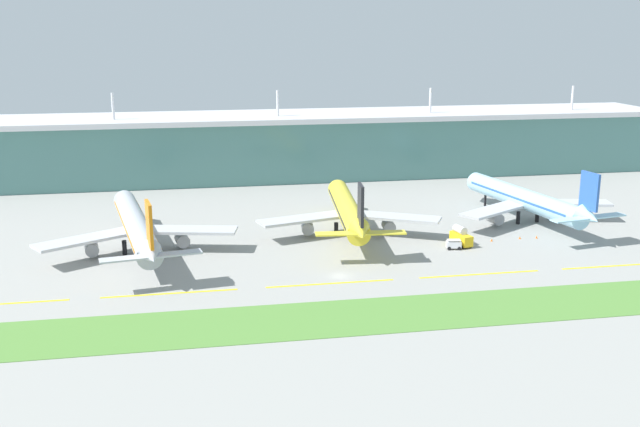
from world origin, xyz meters
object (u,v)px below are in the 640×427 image
(safety_cone_nose_front, at_px, (520,238))
(baggage_cart, at_px, (454,244))
(airliner_far, at_px, (526,200))
(fuel_truck, at_px, (461,237))
(airliner_middle, at_px, (348,211))
(airliner_near, at_px, (136,226))
(safety_cone_right_wingtip, at_px, (492,240))
(safety_cone_left_wingtip, at_px, (537,237))

(safety_cone_nose_front, bearing_deg, baggage_cart, -164.35)
(airliner_far, height_order, safety_cone_nose_front, airliner_far)
(airliner_far, bearing_deg, safety_cone_nose_front, -118.82)
(fuel_truck, relative_size, safety_cone_nose_front, 10.81)
(airliner_middle, bearing_deg, airliner_near, -173.30)
(airliner_near, bearing_deg, safety_cone_right_wingtip, -4.53)
(airliner_middle, distance_m, safety_cone_nose_front, 45.48)
(airliner_middle, distance_m, safety_cone_right_wingtip, 38.10)
(fuel_truck, xyz_separation_m, safety_cone_left_wingtip, (21.83, 2.35, -1.91))
(safety_cone_nose_front, bearing_deg, airliner_far, 61.18)
(airliner_far, xyz_separation_m, safety_cone_nose_front, (-8.87, -16.11, -6.09))
(airliner_far, relative_size, baggage_cart, 15.66)
(airliner_middle, relative_size, fuel_truck, 7.98)
(airliner_far, bearing_deg, safety_cone_right_wingtip, -135.21)
(baggage_cart, height_order, safety_cone_left_wingtip, baggage_cart)
(fuel_truck, bearing_deg, baggage_cart, -134.21)
(fuel_truck, distance_m, safety_cone_left_wingtip, 22.04)
(baggage_cart, distance_m, safety_cone_right_wingtip, 13.17)
(airliner_near, xyz_separation_m, safety_cone_right_wingtip, (89.38, -7.07, -6.10))
(safety_cone_nose_front, relative_size, safety_cone_right_wingtip, 1.00)
(fuel_truck, xyz_separation_m, safety_cone_right_wingtip, (9.18, 1.85, -1.91))
(safety_cone_left_wingtip, bearing_deg, safety_cone_nose_front, 176.82)
(airliner_far, bearing_deg, safety_cone_left_wingtip, -104.84)
(safety_cone_nose_front, distance_m, safety_cone_right_wingtip, 8.16)
(safety_cone_right_wingtip, bearing_deg, safety_cone_left_wingtip, 2.28)
(safety_cone_left_wingtip, bearing_deg, fuel_truck, -173.85)
(airliner_near, height_order, safety_cone_nose_front, airliner_near)
(baggage_cart, xyz_separation_m, safety_cone_nose_front, (20.30, 5.69, -0.91))
(airliner_middle, bearing_deg, safety_cone_left_wingtip, -15.16)
(safety_cone_left_wingtip, xyz_separation_m, safety_cone_right_wingtip, (-12.65, -0.50, 0.00))
(airliner_near, height_order, baggage_cart, airliner_near)
(fuel_truck, height_order, safety_cone_left_wingtip, fuel_truck)
(airliner_near, bearing_deg, airliner_middle, 6.70)
(airliner_middle, height_order, airliner_far, same)
(airliner_middle, xyz_separation_m, fuel_truck, (25.94, -15.29, -4.18))
(airliner_far, distance_m, safety_cone_right_wingtip, 24.70)
(fuel_truck, distance_m, baggage_cart, 4.41)
(airliner_near, relative_size, fuel_truck, 8.74)
(safety_cone_left_wingtip, height_order, safety_cone_nose_front, same)
(baggage_cart, height_order, safety_cone_right_wingtip, baggage_cart)
(fuel_truck, height_order, safety_cone_nose_front, fuel_truck)
(safety_cone_right_wingtip, bearing_deg, baggage_cart, -157.96)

